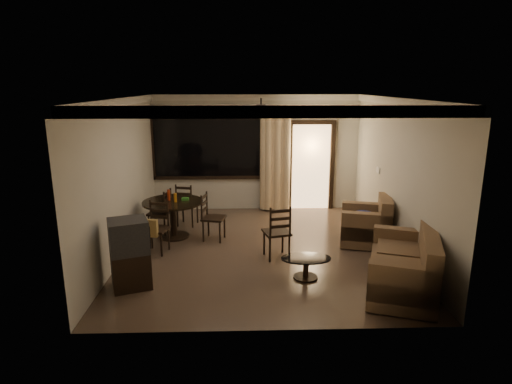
{
  "coord_description": "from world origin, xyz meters",
  "views": [
    {
      "loc": [
        -0.33,
        -7.57,
        3.03
      ],
      "look_at": [
        -0.08,
        0.2,
        1.07
      ],
      "focal_mm": 30.0,
      "sensor_mm": 36.0,
      "label": 1
    }
  ],
  "objects_px": {
    "armchair": "(368,225)",
    "dining_chair_east": "(213,226)",
    "tv_cabinet": "(130,254)",
    "dining_chair_west": "(161,221)",
    "dining_chair_north": "(187,213)",
    "side_chair": "(277,242)",
    "dining_table": "(173,209)",
    "sofa": "(407,268)",
    "dining_chair_south": "(156,237)",
    "coffee_table": "(306,264)"
  },
  "relations": [
    {
      "from": "tv_cabinet",
      "to": "armchair",
      "type": "bearing_deg",
      "value": 1.76
    },
    {
      "from": "sofa",
      "to": "dining_table",
      "type": "bearing_deg",
      "value": 166.74
    },
    {
      "from": "dining_chair_east",
      "to": "dining_chair_south",
      "type": "relative_size",
      "value": 1.0
    },
    {
      "from": "dining_table",
      "to": "dining_chair_west",
      "type": "height_order",
      "value": "dining_table"
    },
    {
      "from": "coffee_table",
      "to": "side_chair",
      "type": "xyz_separation_m",
      "value": [
        -0.4,
        0.85,
        0.06
      ]
    },
    {
      "from": "dining_chair_south",
      "to": "dining_chair_north",
      "type": "distance_m",
      "value": 1.64
    },
    {
      "from": "tv_cabinet",
      "to": "dining_table",
      "type": "bearing_deg",
      "value": 61.37
    },
    {
      "from": "dining_chair_south",
      "to": "armchair",
      "type": "height_order",
      "value": "dining_chair_south"
    },
    {
      "from": "dining_table",
      "to": "armchair",
      "type": "xyz_separation_m",
      "value": [
        3.84,
        -0.5,
        -0.21
      ]
    },
    {
      "from": "armchair",
      "to": "coffee_table",
      "type": "bearing_deg",
      "value": -119.85
    },
    {
      "from": "armchair",
      "to": "coffee_table",
      "type": "distance_m",
      "value": 2.08
    },
    {
      "from": "dining_chair_west",
      "to": "side_chair",
      "type": "relative_size",
      "value": 0.95
    },
    {
      "from": "dining_table",
      "to": "dining_chair_east",
      "type": "relative_size",
      "value": 1.27
    },
    {
      "from": "sofa",
      "to": "tv_cabinet",
      "type": "bearing_deg",
      "value": -164.24
    },
    {
      "from": "dining_table",
      "to": "sofa",
      "type": "bearing_deg",
      "value": -32.78
    },
    {
      "from": "dining_table",
      "to": "dining_chair_west",
      "type": "bearing_deg",
      "value": 147.81
    },
    {
      "from": "sofa",
      "to": "side_chair",
      "type": "xyz_separation_m",
      "value": [
        -1.84,
        1.34,
        -0.07
      ]
    },
    {
      "from": "dining_chair_west",
      "to": "sofa",
      "type": "relative_size",
      "value": 0.49
    },
    {
      "from": "dining_chair_west",
      "to": "sofa",
      "type": "bearing_deg",
      "value": 70.42
    },
    {
      "from": "dining_chair_east",
      "to": "side_chair",
      "type": "relative_size",
      "value": 0.95
    },
    {
      "from": "dining_table",
      "to": "side_chair",
      "type": "xyz_separation_m",
      "value": [
        2.01,
        -1.14,
        -0.3
      ]
    },
    {
      "from": "dining_chair_west",
      "to": "dining_chair_north",
      "type": "xyz_separation_m",
      "value": [
        0.48,
        0.58,
        0.0
      ]
    },
    {
      "from": "armchair",
      "to": "dining_chair_east",
      "type": "bearing_deg",
      "value": -171.91
    },
    {
      "from": "dining_table",
      "to": "dining_chair_north",
      "type": "distance_m",
      "value": 0.85
    },
    {
      "from": "side_chair",
      "to": "dining_chair_south",
      "type": "bearing_deg",
      "value": -21.64
    },
    {
      "from": "tv_cabinet",
      "to": "dining_chair_west",
      "type": "bearing_deg",
      "value": 69.17
    },
    {
      "from": "dining_chair_west",
      "to": "tv_cabinet",
      "type": "bearing_deg",
      "value": 12.9
    },
    {
      "from": "dining_table",
      "to": "tv_cabinet",
      "type": "distance_m",
      "value": 2.23
    },
    {
      "from": "dining_chair_north",
      "to": "side_chair",
      "type": "distance_m",
      "value": 2.64
    },
    {
      "from": "armchair",
      "to": "side_chair",
      "type": "height_order",
      "value": "side_chair"
    },
    {
      "from": "dining_chair_west",
      "to": "sofa",
      "type": "distance_m",
      "value": 4.94
    },
    {
      "from": "tv_cabinet",
      "to": "coffee_table",
      "type": "relative_size",
      "value": 1.34
    },
    {
      "from": "dining_table",
      "to": "tv_cabinet",
      "type": "relative_size",
      "value": 1.12
    },
    {
      "from": "sofa",
      "to": "dining_chair_south",
      "type": "bearing_deg",
      "value": 177.42
    },
    {
      "from": "dining_chair_east",
      "to": "dining_chair_west",
      "type": "bearing_deg",
      "value": 84.29
    },
    {
      "from": "dining_chair_north",
      "to": "sofa",
      "type": "distance_m",
      "value": 4.9
    },
    {
      "from": "dining_chair_west",
      "to": "dining_chair_north",
      "type": "height_order",
      "value": "same"
    },
    {
      "from": "tv_cabinet",
      "to": "coffee_table",
      "type": "xyz_separation_m",
      "value": [
        2.72,
        0.21,
        -0.31
      ]
    },
    {
      "from": "armchair",
      "to": "dining_chair_north",
      "type": "bearing_deg",
      "value": 174.86
    },
    {
      "from": "dining_chair_west",
      "to": "dining_chair_north",
      "type": "bearing_deg",
      "value": 153.41
    },
    {
      "from": "dining_table",
      "to": "dining_chair_south",
      "type": "xyz_separation_m",
      "value": [
        -0.2,
        -0.84,
        -0.29
      ]
    },
    {
      "from": "tv_cabinet",
      "to": "coffee_table",
      "type": "height_order",
      "value": "tv_cabinet"
    },
    {
      "from": "sofa",
      "to": "dining_chair_north",
      "type": "bearing_deg",
      "value": 158.06
    },
    {
      "from": "dining_chair_west",
      "to": "dining_chair_east",
      "type": "distance_m",
      "value": 1.18
    },
    {
      "from": "dining_chair_north",
      "to": "coffee_table",
      "type": "height_order",
      "value": "dining_chair_north"
    },
    {
      "from": "dining_chair_west",
      "to": "side_chair",
      "type": "distance_m",
      "value": 2.67
    },
    {
      "from": "dining_chair_west",
      "to": "tv_cabinet",
      "type": "xyz_separation_m",
      "value": [
        -0.01,
        -2.4,
        0.26
      ]
    },
    {
      "from": "dining_chair_east",
      "to": "tv_cabinet",
      "type": "xyz_separation_m",
      "value": [
        -1.12,
        -2.01,
        0.26
      ]
    },
    {
      "from": "dining_table",
      "to": "dining_chair_north",
      "type": "height_order",
      "value": "dining_table"
    },
    {
      "from": "dining_chair_east",
      "to": "side_chair",
      "type": "bearing_deg",
      "value": -115.38
    }
  ]
}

